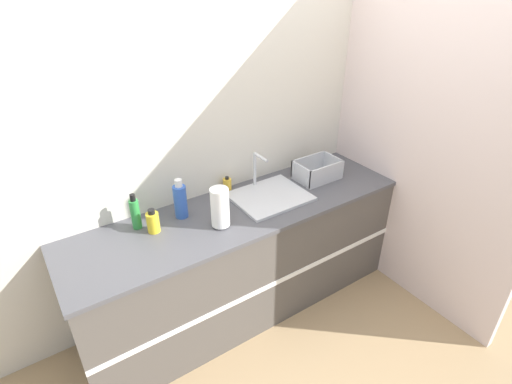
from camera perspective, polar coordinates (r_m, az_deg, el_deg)
The scene contains 11 objects.
ground_plane at distance 3.14m, azimuth 1.52°, elevation -19.13°, with size 12.00×12.00×0.00m, color tan.
wall_back at distance 2.85m, azimuth -6.16°, elevation 7.66°, with size 4.82×0.06×2.60m.
wall_right at distance 3.33m, azimuth 16.38°, elevation 9.98°, with size 0.06×2.65×2.60m.
counter_cabinet at distance 3.02m, azimuth -1.99°, elevation -9.64°, with size 2.45×0.68×0.89m.
sink at distance 2.89m, azimuth 1.92°, elevation -0.43°, with size 0.52×0.44×0.29m.
paper_towel_roll at distance 2.53m, azimuth -5.16°, elevation -2.23°, with size 0.12×0.12×0.27m.
dish_rack at distance 3.16m, azimuth 8.72°, elevation 2.89°, with size 0.34×0.23×0.15m.
bottle_blue at distance 2.67m, azimuth -10.76°, elevation -1.20°, with size 0.09×0.09×0.28m.
bottle_green at distance 2.63m, azimuth -16.86°, elevation -2.92°, with size 0.06×0.06×0.25m.
bottle_yellow at distance 2.58m, azimuth -14.51°, elevation -4.15°, with size 0.08×0.08×0.16m.
soap_dispenser at distance 2.96m, azimuth -4.13°, elevation 1.06°, with size 0.06×0.06×0.12m.
Camera 1 is at (-1.21, -1.66, 2.38)m, focal length 28.00 mm.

